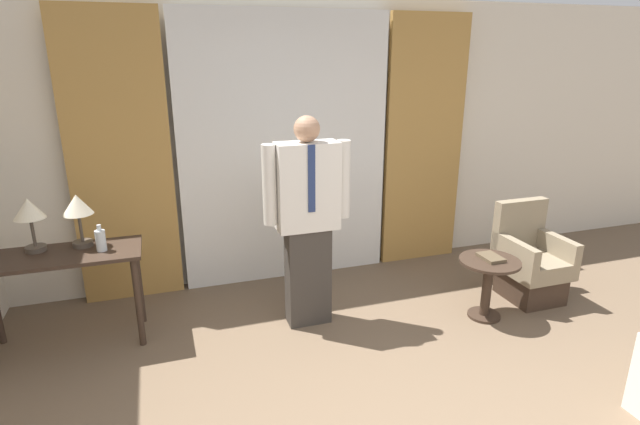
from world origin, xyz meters
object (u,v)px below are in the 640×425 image
at_px(bottle_near_edge, 101,240).
at_px(armchair, 530,263).
at_px(side_table, 488,278).
at_px(table_lamp_right, 78,209).
at_px(table_lamp_left, 29,213).
at_px(book, 491,257).
at_px(person, 308,217).
at_px(desk, 61,270).

distance_m(bottle_near_edge, armchair, 3.72).
height_order(bottle_near_edge, armchair, bottle_near_edge).
relative_size(bottle_near_edge, side_table, 0.39).
xyz_separation_m(bottle_near_edge, armchair, (3.66, -0.42, -0.52)).
distance_m(bottle_near_edge, side_table, 3.15).
height_order(armchair, side_table, armchair).
relative_size(table_lamp_right, bottle_near_edge, 2.00).
relative_size(table_lamp_left, bottle_near_edge, 2.00).
xyz_separation_m(armchair, book, (-0.59, -0.19, 0.22)).
distance_m(bottle_near_edge, book, 3.14).
distance_m(person, side_table, 1.64).
distance_m(table_lamp_right, bottle_near_edge, 0.30).
relative_size(desk, armchair, 1.32).
bearing_deg(bottle_near_edge, side_table, -11.62).
bearing_deg(armchair, book, -162.19).
xyz_separation_m(person, armchair, (2.09, -0.21, -0.61)).
relative_size(person, book, 7.94).
relative_size(table_lamp_left, table_lamp_right, 1.00).
bearing_deg(bottle_near_edge, person, -7.82).
relative_size(table_lamp_right, side_table, 0.78).
height_order(bottle_near_edge, side_table, bottle_near_edge).
xyz_separation_m(table_lamp_left, book, (3.54, -0.76, -0.52)).
bearing_deg(book, table_lamp_left, 167.90).
relative_size(desk, bottle_near_edge, 5.69).
bearing_deg(person, bottle_near_edge, 172.18).
bearing_deg(book, person, 165.15).
distance_m(person, book, 1.60).
distance_m(table_lamp_left, person, 2.08).
bearing_deg(bottle_near_edge, table_lamp_right, 134.94).
bearing_deg(bottle_near_edge, desk, 174.30).
bearing_deg(table_lamp_left, book, -12.10).
bearing_deg(desk, book, -10.79).
height_order(table_lamp_right, side_table, table_lamp_right).
bearing_deg(table_lamp_right, bottle_near_edge, -45.06).
xyz_separation_m(desk, bottle_near_edge, (0.31, -0.03, 0.21)).
height_order(bottle_near_edge, book, bottle_near_edge).
distance_m(desk, book, 3.44).
bearing_deg(side_table, table_lamp_left, 167.61).
distance_m(table_lamp_left, armchair, 4.23).
xyz_separation_m(desk, table_lamp_left, (-0.16, 0.12, 0.43)).
distance_m(desk, person, 1.92).
xyz_separation_m(table_lamp_left, side_table, (3.52, -0.77, -0.70)).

